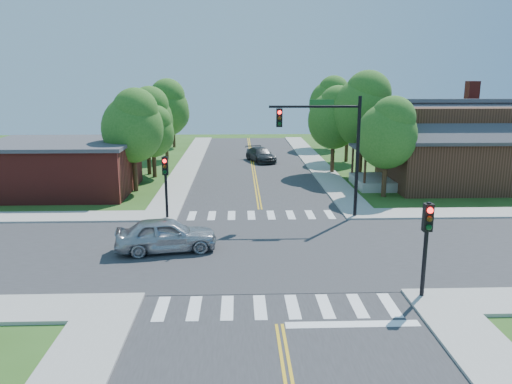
{
  "coord_description": "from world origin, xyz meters",
  "views": [
    {
      "loc": [
        -1.34,
        -23.0,
        8.29
      ],
      "look_at": [
        -0.42,
        3.15,
        2.2
      ],
      "focal_mm": 35.0,
      "sensor_mm": 36.0,
      "label": 1
    }
  ],
  "objects_px": {
    "signal_mast_ne": "(329,137)",
    "signal_pole_se": "(427,232)",
    "car_silver": "(166,235)",
    "house_ne": "(455,143)",
    "car_dgrey": "(261,155)",
    "signal_pole_nw": "(165,176)"
  },
  "relations": [
    {
      "from": "signal_mast_ne",
      "to": "car_dgrey",
      "type": "height_order",
      "value": "signal_mast_ne"
    },
    {
      "from": "signal_mast_ne",
      "to": "car_dgrey",
      "type": "bearing_deg",
      "value": 98.67
    },
    {
      "from": "signal_mast_ne",
      "to": "signal_pole_se",
      "type": "height_order",
      "value": "signal_mast_ne"
    },
    {
      "from": "house_ne",
      "to": "car_silver",
      "type": "distance_m",
      "value": 24.63
    },
    {
      "from": "car_silver",
      "to": "house_ne",
      "type": "bearing_deg",
      "value": -63.67
    },
    {
      "from": "signal_pole_nw",
      "to": "car_dgrey",
      "type": "distance_m",
      "value": 21.28
    },
    {
      "from": "car_dgrey",
      "to": "signal_mast_ne",
      "type": "bearing_deg",
      "value": -99.75
    },
    {
      "from": "signal_pole_nw",
      "to": "house_ne",
      "type": "height_order",
      "value": "house_ne"
    },
    {
      "from": "signal_pole_se",
      "to": "house_ne",
      "type": "bearing_deg",
      "value": 64.42
    },
    {
      "from": "signal_pole_se",
      "to": "signal_pole_nw",
      "type": "xyz_separation_m",
      "value": [
        -11.2,
        11.2,
        0.0
      ]
    },
    {
      "from": "signal_pole_se",
      "to": "car_silver",
      "type": "bearing_deg",
      "value": 151.61
    },
    {
      "from": "car_silver",
      "to": "signal_pole_nw",
      "type": "bearing_deg",
      "value": -1.49
    },
    {
      "from": "signal_pole_se",
      "to": "car_dgrey",
      "type": "relative_size",
      "value": 0.75
    },
    {
      "from": "house_ne",
      "to": "car_dgrey",
      "type": "distance_m",
      "value": 18.54
    },
    {
      "from": "signal_mast_ne",
      "to": "signal_pole_nw",
      "type": "xyz_separation_m",
      "value": [
        -9.51,
        -0.01,
        -2.19
      ]
    },
    {
      "from": "house_ne",
      "to": "car_dgrey",
      "type": "bearing_deg",
      "value": 141.07
    },
    {
      "from": "signal_mast_ne",
      "to": "house_ne",
      "type": "xyz_separation_m",
      "value": [
        11.19,
        8.65,
        -1.52
      ]
    },
    {
      "from": "house_ne",
      "to": "car_dgrey",
      "type": "relative_size",
      "value": 2.57
    },
    {
      "from": "signal_mast_ne",
      "to": "signal_pole_nw",
      "type": "distance_m",
      "value": 9.76
    },
    {
      "from": "house_ne",
      "to": "car_dgrey",
      "type": "height_order",
      "value": "house_ne"
    },
    {
      "from": "signal_pole_se",
      "to": "signal_pole_nw",
      "type": "bearing_deg",
      "value": 135.0
    },
    {
      "from": "car_silver",
      "to": "car_dgrey",
      "type": "height_order",
      "value": "car_silver"
    }
  ]
}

